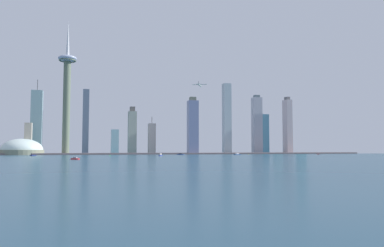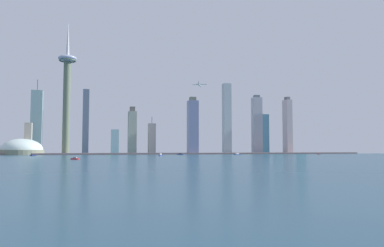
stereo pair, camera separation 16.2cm
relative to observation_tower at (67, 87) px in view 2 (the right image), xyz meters
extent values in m
plane|color=navy|center=(240.17, -479.21, -147.97)|extent=(6000.00, 6000.00, 0.00)
cube|color=slate|center=(240.17, -17.51, -146.33)|extent=(948.42, 51.71, 3.28)
cylinder|color=#63725B|center=(0.00, 0.00, -42.35)|extent=(15.41, 15.41, 211.24)
ellipsoid|color=#A6B1D0|center=(0.00, 0.00, 63.28)|extent=(39.98, 39.98, 13.91)
torus|color=#63725B|center=(0.00, 0.00, 58.41)|extent=(36.77, 36.77, 2.78)
cone|color=silver|center=(0.00, 0.00, 108.71)|extent=(7.70, 7.70, 76.96)
cylinder|color=gray|center=(-86.00, -7.49, -142.79)|extent=(87.68, 87.68, 10.36)
ellipsoid|color=silver|center=(-86.00, -7.49, -137.61)|extent=(83.29, 83.29, 46.28)
cube|color=#7FA5AB|center=(-71.40, 94.85, -72.50)|extent=(25.49, 21.83, 150.94)
cylinder|color=#4C4C51|center=(-71.40, 94.85, 16.12)|extent=(1.60, 1.60, 26.30)
cube|color=#BEADB2|center=(542.31, 3.80, -78.84)|extent=(15.53, 24.62, 138.26)
cube|color=slate|center=(542.31, 3.80, -5.77)|extent=(9.32, 14.77, 7.88)
cube|color=gray|center=(201.37, 75.32, -110.11)|extent=(17.10, 19.73, 75.72)
cylinder|color=#4C4C51|center=(201.37, 75.32, -63.56)|extent=(1.60, 1.60, 17.38)
cube|color=#A3C6C5|center=(551.36, 74.35, -87.38)|extent=(21.13, 14.38, 121.19)
cube|color=#515A5A|center=(551.36, 74.35, -21.25)|extent=(12.68, 8.63, 11.06)
cube|color=#BCB29F|center=(-81.99, 45.87, -112.69)|extent=(15.08, 14.35, 70.57)
cube|color=#87BAC6|center=(107.82, 44.52, -119.08)|extent=(17.43, 20.22, 57.78)
cube|color=teal|center=(502.78, 53.88, -95.73)|extent=(18.21, 15.71, 104.48)
cube|color=#79B1B6|center=(633.03, 88.26, -68.55)|extent=(21.56, 21.03, 158.84)
cube|color=#57556C|center=(633.03, 88.26, 15.11)|extent=(12.94, 12.62, 8.49)
cube|color=#A1A2AF|center=(467.76, 28.14, -75.44)|extent=(23.89, 17.92, 145.06)
cube|color=#4F6069|center=(467.76, 28.14, 0.37)|extent=(14.33, 10.75, 6.55)
cube|color=#93A195|center=(150.20, 58.57, -96.53)|extent=(18.82, 27.05, 102.87)
cube|color=#5C5957|center=(150.20, 58.57, -39.18)|extent=(11.29, 16.23, 11.84)
cube|color=#A1B2BA|center=(382.42, 22.45, -59.67)|extent=(19.37, 17.61, 176.59)
cube|color=slate|center=(281.25, -20.27, -85.72)|extent=(23.60, 19.36, 124.50)
cube|color=#5E6456|center=(281.25, -20.27, -19.13)|extent=(14.16, 11.62, 8.68)
cube|color=slate|center=(40.74, 92.92, -68.71)|extent=(14.87, 12.40, 158.53)
cube|color=navy|center=(-47.73, -137.48, -147.00)|extent=(12.68, 18.73, 1.94)
cube|color=#3E3637|center=(-47.73, -137.48, -144.86)|extent=(7.27, 8.89, 2.35)
cube|color=navy|center=(167.28, -219.17, -147.04)|extent=(7.74, 6.98, 1.85)
cube|color=silver|center=(167.28, -219.17, -144.68)|extent=(3.80, 3.54, 2.88)
cylinder|color=silver|center=(167.28, -219.17, -140.69)|extent=(0.24, 0.24, 5.09)
cube|color=navy|center=(341.26, -142.43, -147.31)|extent=(16.12, 10.22, 1.33)
cube|color=silver|center=(341.26, -142.43, -145.38)|extent=(7.57, 5.81, 2.53)
cube|color=navy|center=(233.18, -96.85, -147.27)|extent=(15.01, 13.57, 1.40)
cube|color=#2F3841|center=(233.18, -96.85, -145.67)|extent=(7.47, 7.04, 1.81)
cube|color=#A62422|center=(539.25, -131.62, -147.36)|extent=(6.06, 10.36, 1.23)
cube|color=#9DA1A8|center=(539.25, -131.62, -145.64)|extent=(3.54, 4.81, 2.20)
cube|color=red|center=(31.41, -395.81, -147.21)|extent=(10.12, 8.41, 1.53)
cube|color=#9398A5|center=(31.41, -395.81, -145.67)|extent=(4.98, 4.51, 1.54)
cone|color=green|center=(82.90, -199.95, -146.70)|extent=(1.84, 1.84, 2.54)
cone|color=yellow|center=(379.02, -115.97, -146.86)|extent=(1.57, 1.57, 2.21)
cone|color=green|center=(372.82, -195.36, -146.99)|extent=(1.16, 1.16, 1.96)
cylinder|color=#ADC3BA|center=(289.52, -48.51, 9.11)|extent=(17.87, 29.97, 3.23)
sphere|color=#ADC3BA|center=(297.03, -34.28, 9.11)|extent=(3.23, 3.23, 3.23)
cube|color=#ADC3BA|center=(289.52, -48.51, 10.56)|extent=(32.19, 19.31, 0.50)
cube|color=#ADC3BA|center=(283.22, -60.47, 9.59)|extent=(11.86, 7.89, 0.40)
cube|color=#2D333D|center=(283.22, -60.47, 13.22)|extent=(1.64, 2.50, 5.00)
camera|label=1|loc=(44.05, -857.10, -135.18)|focal=35.06mm
camera|label=2|loc=(44.20, -857.14, -135.18)|focal=35.06mm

